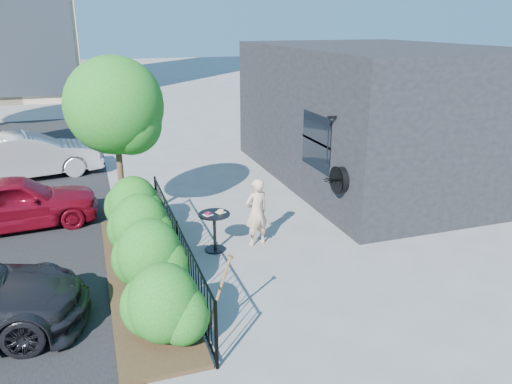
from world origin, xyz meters
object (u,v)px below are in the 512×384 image
object	(u,v)px
shovel	(218,299)
car_silver	(29,156)
patio_tree	(118,112)
car_red	(14,202)
woman	(256,212)
cafe_table	(215,225)

from	to	relation	value
shovel	car_silver	distance (m)	10.50
patio_tree	car_red	xyz separation A→B (m)	(-2.51, 0.74, -2.12)
woman	shovel	xyz separation A→B (m)	(-1.62, -2.91, -0.17)
cafe_table	woman	bearing A→B (deg)	0.71
patio_tree	woman	distance (m)	3.83
shovel	car_silver	bearing A→B (deg)	109.56
shovel	patio_tree	bearing A→B (deg)	101.39
patio_tree	car_silver	distance (m)	5.99
cafe_table	woman	world-z (taller)	woman
shovel	car_silver	size ratio (longest dim) A/B	0.31
cafe_table	car_red	xyz separation A→B (m)	(-4.17, 2.72, 0.06)
car_red	car_silver	size ratio (longest dim) A/B	0.88
cafe_table	car_silver	size ratio (longest dim) A/B	0.21
patio_tree	shovel	bearing A→B (deg)	-78.61
cafe_table	woman	distance (m)	0.96
patio_tree	car_silver	world-z (taller)	patio_tree
patio_tree	shovel	size ratio (longest dim) A/B	2.97
patio_tree	car_red	distance (m)	3.37
shovel	car_red	size ratio (longest dim) A/B	0.35
cafe_table	car_red	world-z (taller)	car_red
car_red	cafe_table	bearing A→B (deg)	-128.43
cafe_table	car_silver	distance (m)	8.16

